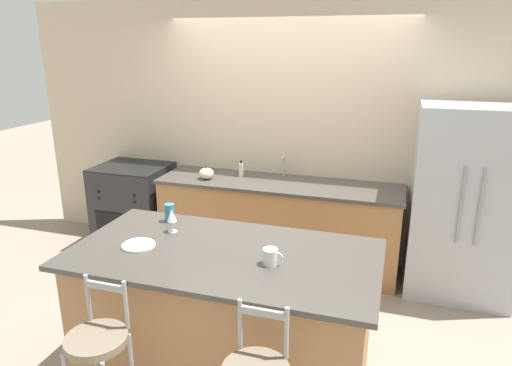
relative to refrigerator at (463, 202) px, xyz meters
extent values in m
plane|color=gray|center=(-1.73, -0.34, -0.88)|extent=(18.00, 18.00, 0.00)
cube|color=beige|center=(-1.73, 0.38, 0.47)|extent=(6.00, 0.07, 2.70)
cube|color=#A87547|center=(-1.73, 0.05, -0.44)|extent=(2.44, 0.67, 0.87)
cube|color=#47423D|center=(-1.73, 0.05, 0.01)|extent=(2.48, 0.71, 0.03)
cube|color=black|center=(-1.73, 0.05, 0.02)|extent=(0.56, 0.36, 0.01)
cylinder|color=#ADAFB5|center=(-1.73, 0.27, 0.13)|extent=(0.02, 0.02, 0.22)
cylinder|color=#ADAFB5|center=(-1.73, 0.21, 0.23)|extent=(0.02, 0.12, 0.02)
cube|color=#A87547|center=(-1.64, -1.74, -0.42)|extent=(1.89, 0.93, 0.92)
cube|color=#47423D|center=(-1.64, -1.74, 0.06)|extent=(2.01, 1.05, 0.03)
cube|color=#ADAFB5|center=(0.00, 0.00, 0.00)|extent=(0.90, 0.72, 1.76)
cylinder|color=#939399|center=(-0.07, -0.37, 0.09)|extent=(0.02, 0.02, 0.67)
cylinder|color=#939399|center=(0.07, -0.37, 0.09)|extent=(0.02, 0.02, 0.67)
cube|color=#28282B|center=(-3.42, 0.02, -0.42)|extent=(0.78, 0.67, 0.92)
cube|color=black|center=(-3.42, -0.32, -0.53)|extent=(0.56, 0.01, 0.29)
cube|color=black|center=(-3.42, 0.02, 0.05)|extent=(0.78, 0.67, 0.02)
cylinder|color=black|center=(-3.64, -0.33, -0.16)|extent=(0.03, 0.02, 0.03)
cylinder|color=black|center=(-3.20, -0.33, -0.16)|extent=(0.03, 0.02, 0.03)
cylinder|color=black|center=(-3.64, -0.33, -0.23)|extent=(0.03, 0.02, 0.03)
cylinder|color=black|center=(-3.20, -0.33, -0.23)|extent=(0.03, 0.02, 0.03)
cylinder|color=#7F705B|center=(-2.09, -2.49, -0.17)|extent=(0.34, 0.34, 0.04)
cylinder|color=#99999E|center=(-2.21, -2.37, 0.00)|extent=(0.02, 0.02, 0.29)
cylinder|color=#99999E|center=(-1.96, -2.37, 0.00)|extent=(0.02, 0.02, 0.29)
cube|color=#99999E|center=(-2.09, -2.37, 0.09)|extent=(0.25, 0.02, 0.04)
cylinder|color=#99999E|center=(-1.31, -2.35, 0.00)|extent=(0.02, 0.02, 0.29)
cylinder|color=#99999E|center=(-1.06, -2.35, 0.00)|extent=(0.02, 0.02, 0.29)
cube|color=#99999E|center=(-1.18, -2.35, 0.09)|extent=(0.25, 0.02, 0.04)
cylinder|color=white|center=(-2.21, -1.83, 0.08)|extent=(0.22, 0.22, 0.01)
torus|color=white|center=(-2.21, -1.83, 0.09)|extent=(0.22, 0.22, 0.01)
cylinder|color=white|center=(-2.11, -1.54, 0.08)|extent=(0.07, 0.07, 0.00)
cylinder|color=white|center=(-2.11, -1.54, 0.12)|extent=(0.01, 0.01, 0.08)
cone|color=white|center=(-2.11, -1.54, 0.20)|extent=(0.07, 0.07, 0.09)
cylinder|color=white|center=(-1.30, -1.81, 0.13)|extent=(0.09, 0.09, 0.10)
torus|color=white|center=(-1.25, -1.81, 0.13)|extent=(0.07, 0.01, 0.07)
cylinder|color=teal|center=(-2.22, -1.37, 0.15)|extent=(0.07, 0.07, 0.14)
ellipsoid|color=beige|center=(-2.47, -0.09, 0.08)|extent=(0.15, 0.15, 0.12)
cylinder|color=brown|center=(-2.47, -0.09, 0.15)|extent=(0.02, 0.02, 0.02)
cylinder|color=silver|center=(-2.16, 0.12, 0.09)|extent=(0.05, 0.05, 0.14)
cylinder|color=black|center=(-2.16, 0.12, 0.18)|extent=(0.02, 0.02, 0.03)
camera|label=1|loc=(-0.62, -4.25, 1.38)|focal=32.00mm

